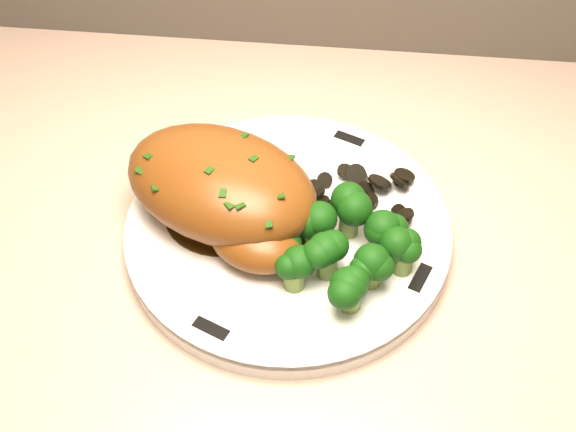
# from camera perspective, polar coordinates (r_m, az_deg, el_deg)

# --- Properties ---
(plate) EXTENTS (0.32, 0.32, 0.02)m
(plate) POSITION_cam_1_polar(r_m,az_deg,el_deg) (0.64, 0.00, -1.15)
(plate) COLOR white
(plate) RESTS_ON counter
(rim_accent_0) EXTENTS (0.03, 0.02, 0.00)m
(rim_accent_0) POSITION_cam_1_polar(r_m,az_deg,el_deg) (0.71, 4.87, 6.10)
(rim_accent_0) COLOR black
(rim_accent_0) RESTS_ON plate
(rim_accent_1) EXTENTS (0.02, 0.03, 0.00)m
(rim_accent_1) POSITION_cam_1_polar(r_m,az_deg,el_deg) (0.68, -9.20, 3.27)
(rim_accent_1) COLOR black
(rim_accent_1) RESTS_ON plate
(rim_accent_2) EXTENTS (0.03, 0.02, 0.00)m
(rim_accent_2) POSITION_cam_1_polar(r_m,az_deg,el_deg) (0.57, -6.11, -8.84)
(rim_accent_2) COLOR black
(rim_accent_2) RESTS_ON plate
(rim_accent_3) EXTENTS (0.02, 0.03, 0.00)m
(rim_accent_3) POSITION_cam_1_polar(r_m,az_deg,el_deg) (0.61, 10.41, -4.84)
(rim_accent_3) COLOR black
(rim_accent_3) RESTS_ON plate
(gravy_pool) EXTENTS (0.11, 0.11, 0.00)m
(gravy_pool) POSITION_cam_1_polar(r_m,az_deg,el_deg) (0.65, -5.13, 0.45)
(gravy_pool) COLOR #301F08
(gravy_pool) RESTS_ON plate
(chicken_breast) EXTENTS (0.21, 0.18, 0.07)m
(chicken_breast) POSITION_cam_1_polar(r_m,az_deg,el_deg) (0.62, -5.04, 2.06)
(chicken_breast) COLOR brown
(chicken_breast) RESTS_ON plate
(mushroom_pile) EXTENTS (0.08, 0.06, 0.02)m
(mushroom_pile) POSITION_cam_1_polar(r_m,az_deg,el_deg) (0.65, 5.45, 1.30)
(mushroom_pile) COLOR black
(mushroom_pile) RESTS_ON plate
(broccoli_florets) EXTENTS (0.12, 0.10, 0.04)m
(broccoli_florets) POSITION_cam_1_polar(r_m,az_deg,el_deg) (0.59, 4.32, -2.58)
(broccoli_florets) COLOR olive
(broccoli_florets) RESTS_ON plate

